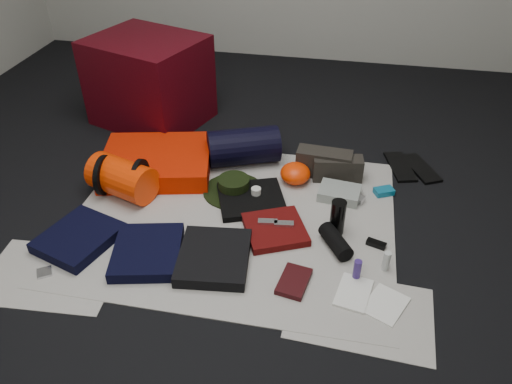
% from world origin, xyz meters
% --- Properties ---
extents(floor, '(4.50, 4.50, 0.02)m').
position_xyz_m(floor, '(0.00, 0.00, -0.01)').
color(floor, black).
rests_on(floor, ground).
extents(newspaper_mat, '(1.60, 1.30, 0.01)m').
position_xyz_m(newspaper_mat, '(0.00, 0.00, 0.00)').
color(newspaper_mat, silver).
rests_on(newspaper_mat, floor).
extents(newspaper_sheet_front_left, '(0.61, 0.44, 0.00)m').
position_xyz_m(newspaper_sheet_front_left, '(-0.70, -0.55, 0.00)').
color(newspaper_sheet_front_left, silver).
rests_on(newspaper_sheet_front_left, floor).
extents(newspaper_sheet_front_right, '(0.60, 0.43, 0.00)m').
position_xyz_m(newspaper_sheet_front_right, '(0.65, -0.50, 0.00)').
color(newspaper_sheet_front_right, silver).
rests_on(newspaper_sheet_front_right, floor).
extents(red_cabinet, '(0.81, 0.74, 0.55)m').
position_xyz_m(red_cabinet, '(-0.77, 0.94, 0.28)').
color(red_cabinet, '#44050D').
rests_on(red_cabinet, floor).
extents(sleeping_pad, '(0.70, 0.61, 0.11)m').
position_xyz_m(sleeping_pad, '(-0.53, 0.34, 0.06)').
color(sleeping_pad, red).
rests_on(sleeping_pad, newspaper_mat).
extents(stuff_sack, '(0.39, 0.30, 0.20)m').
position_xyz_m(stuff_sack, '(-0.62, 0.08, 0.11)').
color(stuff_sack, '#F93304').
rests_on(stuff_sack, newspaper_mat).
extents(sack_strap_left, '(0.02, 0.22, 0.22)m').
position_xyz_m(sack_strap_left, '(-0.72, 0.08, 0.11)').
color(sack_strap_left, black).
rests_on(sack_strap_left, newspaper_mat).
extents(sack_strap_right, '(0.02, 0.22, 0.22)m').
position_xyz_m(sack_strap_right, '(-0.52, 0.08, 0.11)').
color(sack_strap_right, black).
rests_on(sack_strap_right, newspaper_mat).
extents(navy_duffel, '(0.46, 0.35, 0.21)m').
position_xyz_m(navy_duffel, '(-0.06, 0.51, 0.11)').
color(navy_duffel, black).
rests_on(navy_duffel, newspaper_mat).
extents(boonie_brim, '(0.41, 0.41, 0.01)m').
position_xyz_m(boonie_brim, '(-0.05, 0.21, 0.01)').
color(boonie_brim, black).
rests_on(boonie_brim, newspaper_mat).
extents(boonie_crown, '(0.17, 0.17, 0.07)m').
position_xyz_m(boonie_crown, '(-0.05, 0.21, 0.05)').
color(boonie_crown, black).
rests_on(boonie_crown, boonie_brim).
extents(hiking_boot_left, '(0.31, 0.13, 0.15)m').
position_xyz_m(hiking_boot_left, '(0.41, 0.47, 0.08)').
color(hiking_boot_left, '#2C2822').
rests_on(hiking_boot_left, newspaper_mat).
extents(hiking_boot_right, '(0.28, 0.14, 0.14)m').
position_xyz_m(hiking_boot_right, '(0.49, 0.45, 0.07)').
color(hiking_boot_right, '#2C2822').
rests_on(hiking_boot_right, newspaper_mat).
extents(flip_flop_left, '(0.19, 0.32, 0.02)m').
position_xyz_m(flip_flop_left, '(0.85, 0.64, 0.01)').
color(flip_flop_left, black).
rests_on(flip_flop_left, floor).
extents(flip_flop_right, '(0.23, 0.32, 0.02)m').
position_xyz_m(flip_flop_right, '(0.96, 0.64, 0.01)').
color(flip_flop_right, black).
rests_on(flip_flop_right, floor).
extents(trousers_navy_a, '(0.39, 0.42, 0.05)m').
position_xyz_m(trousers_navy_a, '(-0.67, -0.33, 0.03)').
color(trousers_navy_a, black).
rests_on(trousers_navy_a, newspaper_mat).
extents(trousers_navy_b, '(0.37, 0.40, 0.05)m').
position_xyz_m(trousers_navy_b, '(-0.32, -0.36, 0.03)').
color(trousers_navy_b, black).
rests_on(trousers_navy_b, newspaper_mat).
extents(trousers_charcoal, '(0.35, 0.39, 0.06)m').
position_xyz_m(trousers_charcoal, '(-0.01, -0.33, 0.03)').
color(trousers_charcoal, black).
rests_on(trousers_charcoal, newspaper_mat).
extents(black_tshirt, '(0.42, 0.41, 0.03)m').
position_xyz_m(black_tshirt, '(0.06, 0.14, 0.02)').
color(black_tshirt, black).
rests_on(black_tshirt, newspaper_mat).
extents(red_shirt, '(0.37, 0.37, 0.04)m').
position_xyz_m(red_shirt, '(0.23, -0.08, 0.02)').
color(red_shirt, '#510908').
rests_on(red_shirt, newspaper_mat).
extents(orange_stuff_sack, '(0.21, 0.21, 0.11)m').
position_xyz_m(orange_stuff_sack, '(0.27, 0.37, 0.06)').
color(orange_stuff_sack, '#F93304').
rests_on(orange_stuff_sack, newspaper_mat).
extents(first_aid_pouch, '(0.23, 0.18, 0.05)m').
position_xyz_m(first_aid_pouch, '(0.52, 0.27, 0.03)').
color(first_aid_pouch, gray).
rests_on(first_aid_pouch, newspaper_mat).
extents(water_bottle, '(0.08, 0.08, 0.18)m').
position_xyz_m(water_bottle, '(0.52, -0.02, 0.10)').
color(water_bottle, black).
rests_on(water_bottle, newspaper_mat).
extents(speaker, '(0.17, 0.21, 0.08)m').
position_xyz_m(speaker, '(0.52, -0.13, 0.05)').
color(speaker, black).
rests_on(speaker, newspaper_mat).
extents(compact_camera, '(0.10, 0.09, 0.04)m').
position_xyz_m(compact_camera, '(0.60, 0.25, 0.02)').
color(compact_camera, silver).
rests_on(compact_camera, newspaper_mat).
extents(cyan_case, '(0.12, 0.10, 0.03)m').
position_xyz_m(cyan_case, '(0.75, 0.35, 0.02)').
color(cyan_case, '#0D6182').
rests_on(cyan_case, newspaper_mat).
extents(toiletry_purple, '(0.04, 0.04, 0.10)m').
position_xyz_m(toiletry_purple, '(0.62, -0.31, 0.06)').
color(toiletry_purple, navy).
rests_on(toiletry_purple, newspaper_mat).
extents(toiletry_clear, '(0.03, 0.03, 0.10)m').
position_xyz_m(toiletry_clear, '(0.75, -0.23, 0.05)').
color(toiletry_clear, silver).
rests_on(toiletry_clear, newspaper_mat).
extents(paperback_book, '(0.15, 0.20, 0.03)m').
position_xyz_m(paperback_book, '(0.36, -0.40, 0.02)').
color(paperback_book, black).
rests_on(paperback_book, newspaper_mat).
extents(map_booklet, '(0.17, 0.22, 0.01)m').
position_xyz_m(map_booklet, '(0.62, -0.40, 0.01)').
color(map_booklet, white).
rests_on(map_booklet, newspaper_mat).
extents(map_printout, '(0.21, 0.23, 0.01)m').
position_xyz_m(map_printout, '(0.75, -0.44, 0.01)').
color(map_printout, white).
rests_on(map_printout, newspaper_mat).
extents(sunglasses, '(0.10, 0.06, 0.02)m').
position_xyz_m(sunglasses, '(0.71, -0.08, 0.02)').
color(sunglasses, black).
rests_on(sunglasses, newspaper_mat).
extents(key_cluster, '(0.09, 0.09, 0.01)m').
position_xyz_m(key_cluster, '(-0.73, -0.55, 0.01)').
color(key_cluster, silver).
rests_on(key_cluster, newspaper_mat).
extents(tape_roll, '(0.05, 0.05, 0.03)m').
position_xyz_m(tape_roll, '(0.08, 0.17, 0.06)').
color(tape_roll, silver).
rests_on(tape_roll, black_tshirt).
extents(energy_bar_a, '(0.10, 0.05, 0.01)m').
position_xyz_m(energy_bar_a, '(0.19, -0.06, 0.05)').
color(energy_bar_a, silver).
rests_on(energy_bar_a, red_shirt).
extents(energy_bar_b, '(0.10, 0.05, 0.01)m').
position_xyz_m(energy_bar_b, '(0.27, -0.06, 0.05)').
color(energy_bar_b, silver).
rests_on(energy_bar_b, red_shirt).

